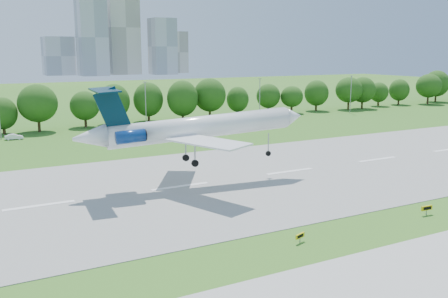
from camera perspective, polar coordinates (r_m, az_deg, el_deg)
ground at (r=54.01m, az=5.75°, el=-10.55°), size 600.00×600.00×0.00m
runway at (r=74.92m, az=-5.02°, el=-4.30°), size 400.00×45.00×0.08m
tree_line at (r=137.11m, az=-16.29°, el=4.92°), size 288.40×8.40×10.40m
light_poles at (r=126.85m, az=-16.43°, el=4.52°), size 175.90×0.25×12.19m
skyline at (r=450.89m, az=-12.02°, el=12.20°), size 127.00×52.00×80.00m
airliner at (r=73.98m, az=-3.85°, el=2.48°), size 36.18×26.22×11.92m
taxi_sign_centre at (r=53.96m, az=8.69°, el=-9.80°), size 1.41×0.62×1.01m
taxi_sign_right at (r=66.74m, az=22.16°, el=-6.28°), size 1.71×0.31×1.19m
service_vehicle_a at (r=123.91m, az=-22.88°, el=1.29°), size 4.07×1.79×1.30m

